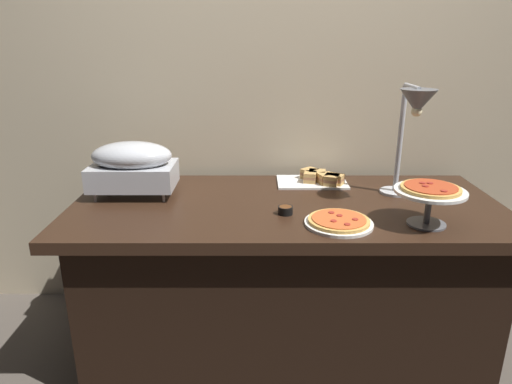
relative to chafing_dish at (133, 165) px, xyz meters
The scene contains 10 objects.
ground_plane 1.15m from the chafing_dish, ahead, with size 8.00×8.00×0.00m, color #4C443D.
back_wall 0.86m from the chafing_dish, 29.16° to the left, with size 4.40×0.04×2.40m, color #C6B593.
buffet_table 0.88m from the chafing_dish, ahead, with size 1.90×0.84×0.76m.
chafing_dish is the anchor object (origin of this frame).
heat_lamp 1.25m from the chafing_dish, ahead, with size 0.15×0.32×0.51m.
pizza_plate_front 0.97m from the chafing_dish, 22.12° to the right, with size 0.27×0.27×0.03m.
pizza_plate_center 1.28m from the chafing_dish, 16.24° to the right, with size 0.27×0.27×0.16m.
sandwich_platter 0.90m from the chafing_dish, 11.00° to the left, with size 0.35×0.22×0.06m.
sauce_cup_near 1.47m from the chafing_dish, ahead, with size 0.07×0.07×0.04m.
sauce_cup_far 0.74m from the chafing_dish, 19.69° to the right, with size 0.06×0.06×0.03m.
Camera 1 is at (-0.14, -1.90, 1.46)m, focal length 31.88 mm.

